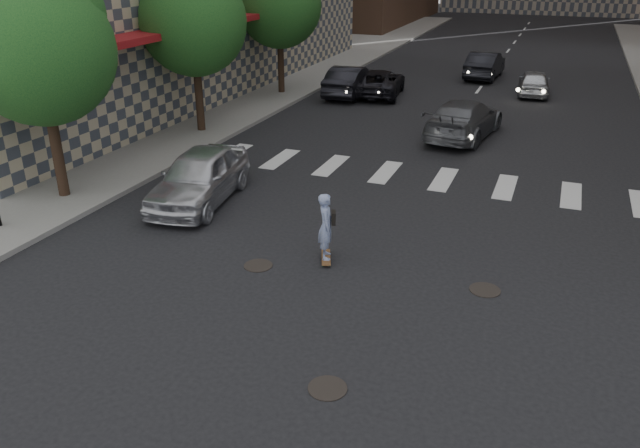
{
  "coord_description": "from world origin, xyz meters",
  "views": [
    {
      "loc": [
        4.28,
        -10.76,
        7.08
      ],
      "look_at": [
        -0.45,
        1.36,
        1.3
      ],
      "focal_mm": 35.0,
      "sensor_mm": 36.0,
      "label": 1
    }
  ],
  "objects_px": {
    "tree_a": "(43,43)",
    "silver_sedan": "(199,177)",
    "traffic_car_b": "(464,119)",
    "tree_b": "(196,16)",
    "skateboarder": "(326,226)",
    "traffic_car_d": "(534,82)",
    "traffic_car_a": "(350,81)",
    "tree_c": "(281,1)",
    "traffic_car_e": "(485,65)",
    "traffic_car_c": "(380,83)"
  },
  "relations": [
    {
      "from": "tree_b",
      "to": "traffic_car_d",
      "type": "bearing_deg",
      "value": 45.72
    },
    {
      "from": "skateboarder",
      "to": "traffic_car_d",
      "type": "height_order",
      "value": "skateboarder"
    },
    {
      "from": "tree_b",
      "to": "traffic_car_c",
      "type": "xyz_separation_m",
      "value": [
        4.8,
        9.5,
        -3.98
      ]
    },
    {
      "from": "tree_b",
      "to": "skateboarder",
      "type": "bearing_deg",
      "value": -45.54
    },
    {
      "from": "skateboarder",
      "to": "traffic_car_b",
      "type": "distance_m",
      "value": 12.32
    },
    {
      "from": "tree_a",
      "to": "traffic_car_e",
      "type": "xyz_separation_m",
      "value": [
        9.22,
        24.33,
        -3.88
      ]
    },
    {
      "from": "silver_sedan",
      "to": "traffic_car_b",
      "type": "relative_size",
      "value": 0.9
    },
    {
      "from": "tree_c",
      "to": "tree_a",
      "type": "bearing_deg",
      "value": -90.0
    },
    {
      "from": "silver_sedan",
      "to": "tree_c",
      "type": "bearing_deg",
      "value": 97.13
    },
    {
      "from": "tree_c",
      "to": "skateboarder",
      "type": "xyz_separation_m",
      "value": [
        8.89,
        -17.06,
        -3.72
      ]
    },
    {
      "from": "traffic_car_b",
      "to": "traffic_car_c",
      "type": "xyz_separation_m",
      "value": [
        -5.38,
        6.31,
        -0.09
      ]
    },
    {
      "from": "silver_sedan",
      "to": "traffic_car_b",
      "type": "xyz_separation_m",
      "value": [
        6.23,
        9.98,
        -0.04
      ]
    },
    {
      "from": "tree_b",
      "to": "tree_c",
      "type": "bearing_deg",
      "value": 90.0
    },
    {
      "from": "tree_a",
      "to": "silver_sedan",
      "type": "distance_m",
      "value": 5.65
    },
    {
      "from": "tree_c",
      "to": "traffic_car_d",
      "type": "relative_size",
      "value": 1.72
    },
    {
      "from": "traffic_car_a",
      "to": "traffic_car_c",
      "type": "relative_size",
      "value": 0.98
    },
    {
      "from": "tree_a",
      "to": "skateboarder",
      "type": "bearing_deg",
      "value": -6.79
    },
    {
      "from": "tree_c",
      "to": "traffic_car_b",
      "type": "relative_size",
      "value": 1.26
    },
    {
      "from": "tree_c",
      "to": "traffic_car_d",
      "type": "xyz_separation_m",
      "value": [
        12.26,
        4.57,
        -3.99
      ]
    },
    {
      "from": "tree_a",
      "to": "silver_sedan",
      "type": "relative_size",
      "value": 1.41
    },
    {
      "from": "tree_c",
      "to": "silver_sedan",
      "type": "xyz_separation_m",
      "value": [
        3.95,
        -14.79,
        -3.85
      ]
    },
    {
      "from": "tree_a",
      "to": "traffic_car_e",
      "type": "height_order",
      "value": "tree_a"
    },
    {
      "from": "tree_a",
      "to": "skateboarder",
      "type": "height_order",
      "value": "tree_a"
    },
    {
      "from": "tree_b",
      "to": "traffic_car_a",
      "type": "relative_size",
      "value": 1.41
    },
    {
      "from": "traffic_car_b",
      "to": "traffic_car_e",
      "type": "xyz_separation_m",
      "value": [
        -0.96,
        13.13,
        0.01
      ]
    },
    {
      "from": "tree_a",
      "to": "traffic_car_c",
      "type": "relative_size",
      "value": 1.38
    },
    {
      "from": "silver_sedan",
      "to": "traffic_car_c",
      "type": "bearing_deg",
      "value": 79.18
    },
    {
      "from": "traffic_car_b",
      "to": "traffic_car_d",
      "type": "xyz_separation_m",
      "value": [
        2.07,
        9.38,
        -0.1
      ]
    },
    {
      "from": "traffic_car_c",
      "to": "silver_sedan",
      "type": "bearing_deg",
      "value": 79.86
    },
    {
      "from": "tree_a",
      "to": "tree_b",
      "type": "height_order",
      "value": "same"
    },
    {
      "from": "traffic_car_e",
      "to": "tree_b",
      "type": "bearing_deg",
      "value": 63.48
    },
    {
      "from": "traffic_car_c",
      "to": "traffic_car_a",
      "type": "bearing_deg",
      "value": 17.02
    },
    {
      "from": "tree_b",
      "to": "traffic_car_d",
      "type": "xyz_separation_m",
      "value": [
        12.26,
        12.57,
        -3.99
      ]
    },
    {
      "from": "tree_c",
      "to": "traffic_car_e",
      "type": "relative_size",
      "value": 1.42
    },
    {
      "from": "tree_a",
      "to": "traffic_car_a",
      "type": "bearing_deg",
      "value": 78.66
    },
    {
      "from": "tree_c",
      "to": "silver_sedan",
      "type": "distance_m",
      "value": 15.79
    },
    {
      "from": "traffic_car_a",
      "to": "traffic_car_e",
      "type": "distance_m",
      "value": 9.48
    },
    {
      "from": "tree_a",
      "to": "traffic_car_c",
      "type": "xyz_separation_m",
      "value": [
        4.8,
        17.5,
        -3.98
      ]
    },
    {
      "from": "traffic_car_b",
      "to": "traffic_car_e",
      "type": "distance_m",
      "value": 13.17
    },
    {
      "from": "traffic_car_d",
      "to": "tree_c",
      "type": "bearing_deg",
      "value": 16.1
    },
    {
      "from": "silver_sedan",
      "to": "traffic_car_a",
      "type": "relative_size",
      "value": 1.01
    },
    {
      "from": "tree_c",
      "to": "skateboarder",
      "type": "bearing_deg",
      "value": -62.47
    },
    {
      "from": "skateboarder",
      "to": "traffic_car_d",
      "type": "relative_size",
      "value": 0.46
    },
    {
      "from": "traffic_car_e",
      "to": "silver_sedan",
      "type": "bearing_deg",
      "value": 80.11
    },
    {
      "from": "skateboarder",
      "to": "tree_c",
      "type": "bearing_deg",
      "value": 96.1
    },
    {
      "from": "traffic_car_b",
      "to": "tree_b",
      "type": "bearing_deg",
      "value": 25.15
    },
    {
      "from": "traffic_car_c",
      "to": "traffic_car_e",
      "type": "relative_size",
      "value": 1.02
    },
    {
      "from": "tree_c",
      "to": "traffic_car_c",
      "type": "height_order",
      "value": "tree_c"
    },
    {
      "from": "traffic_car_e",
      "to": "tree_c",
      "type": "bearing_deg",
      "value": 45.02
    },
    {
      "from": "traffic_car_b",
      "to": "skateboarder",
      "type": "bearing_deg",
      "value": 91.71
    }
  ]
}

